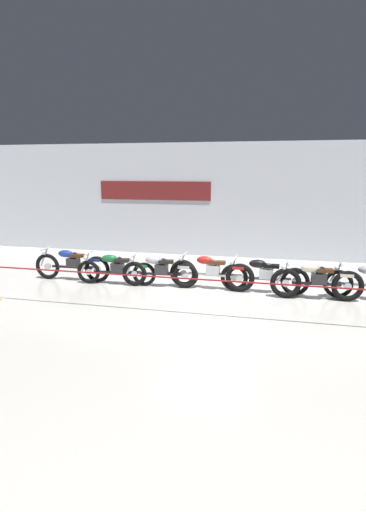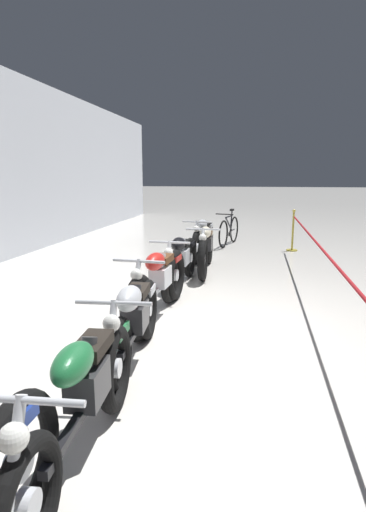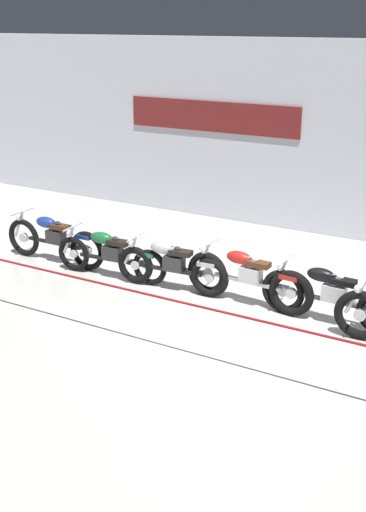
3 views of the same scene
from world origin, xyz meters
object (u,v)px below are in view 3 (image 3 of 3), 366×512
object	(u,v)px
motorcycle_green_1	(110,254)
stanchion_far_left	(106,293)
motorcycle_red_3	(248,278)
motorcycle_silver_2	(171,266)
motorcycle_blue_0	(54,239)
motorcycle_black_4	(330,296)

from	to	relation	value
motorcycle_green_1	stanchion_far_left	world-z (taller)	stanchion_far_left
motorcycle_green_1	motorcycle_red_3	size ratio (longest dim) A/B	0.98
motorcycle_silver_2	motorcycle_blue_0	bearing A→B (deg)	178.94
motorcycle_blue_0	motorcycle_black_4	size ratio (longest dim) A/B	1.02
motorcycle_blue_0	motorcycle_red_3	distance (m)	4.15
motorcycle_red_3	motorcycle_blue_0	bearing A→B (deg)	-179.41
motorcycle_blue_0	stanchion_far_left	world-z (taller)	stanchion_far_left
motorcycle_silver_2	stanchion_far_left	bearing A→B (deg)	-87.34
motorcycle_black_4	stanchion_far_left	world-z (taller)	stanchion_far_left
motorcycle_red_3	stanchion_far_left	xyz separation A→B (m)	(-1.34, -2.17, 0.26)
stanchion_far_left	motorcycle_blue_0	bearing A→B (deg)	142.91
motorcycle_red_3	stanchion_far_left	distance (m)	2.56
motorcycle_blue_0	motorcycle_red_3	size ratio (longest dim) A/B	1.00
motorcycle_blue_0	motorcycle_black_4	bearing A→B (deg)	0.25
motorcycle_silver_2	motorcycle_red_3	bearing A→B (deg)	3.70
motorcycle_blue_0	motorcycle_silver_2	bearing A→B (deg)	-1.06
motorcycle_blue_0	motorcycle_black_4	distance (m)	5.58
motorcycle_green_1	motorcycle_silver_2	distance (m)	1.29
motorcycle_silver_2	motorcycle_red_3	xyz separation A→B (m)	(1.44, 0.09, 0.02)
motorcycle_blue_0	stanchion_far_left	size ratio (longest dim) A/B	0.23
stanchion_far_left	motorcycle_silver_2	bearing A→B (deg)	92.66
motorcycle_black_4	stanchion_far_left	bearing A→B (deg)	-142.14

